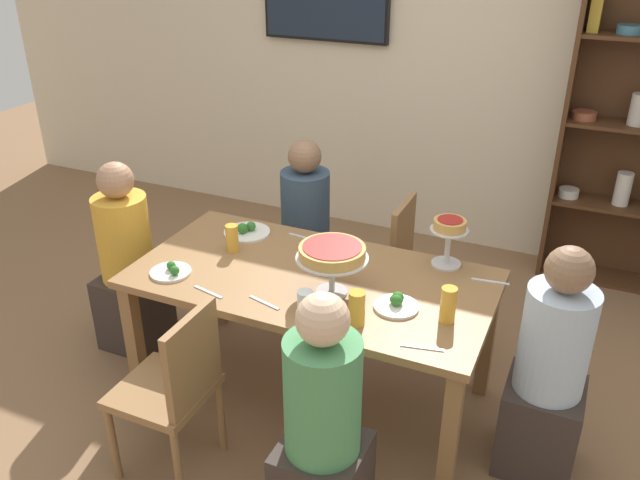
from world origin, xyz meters
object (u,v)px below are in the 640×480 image
(diner_head_west, at_px, (129,271))
(deep_dish_pizza_stand, at_px, (332,255))
(chair_far_right, at_px, (419,267))
(salad_plate_far_diner, at_px, (247,231))
(cutlery_knife_near, at_px, (422,348))
(diner_head_east, at_px, (548,380))
(cutlery_fork_near, at_px, (208,292))
(cutlery_knife_far, at_px, (303,237))
(cutlery_spare_fork, at_px, (490,281))
(beer_glass_amber_short, at_px, (232,238))
(salad_plate_near_diner, at_px, (397,303))
(cutlery_fork_far, at_px, (264,303))
(chair_near_left, at_px, (175,385))
(personal_pizza_stand, at_px, (449,232))
(beer_glass_amber_spare, at_px, (448,305))
(dining_table, at_px, (312,290))
(beer_glass_amber_tall, at_px, (357,308))
(salad_plate_spare, at_px, (171,271))
(diner_far_left, at_px, (306,241))
(diner_near_right, at_px, (322,438))
(water_glass_clear_near, at_px, (305,303))

(diner_head_west, relative_size, deep_dish_pizza_stand, 3.41)
(chair_far_right, xyz_separation_m, salad_plate_far_diner, (-0.86, -0.47, 0.27))
(cutlery_knife_near, bearing_deg, diner_head_east, 22.91)
(cutlery_fork_near, bearing_deg, chair_far_right, 69.56)
(cutlery_knife_far, bearing_deg, cutlery_spare_fork, -177.13)
(beer_glass_amber_short, bearing_deg, salad_plate_near_diner, -10.24)
(diner_head_east, distance_m, deep_dish_pizza_stand, 1.10)
(diner_head_east, xyz_separation_m, cutlery_spare_fork, (-0.34, 0.32, 0.25))
(deep_dish_pizza_stand, height_order, cutlery_fork_far, deep_dish_pizza_stand)
(diner_head_east, bearing_deg, chair_near_left, 25.16)
(personal_pizza_stand, bearing_deg, salad_plate_near_diner, -102.27)
(beer_glass_amber_spare, bearing_deg, cutlery_fork_far, -166.04)
(deep_dish_pizza_stand, distance_m, salad_plate_near_diner, 0.36)
(dining_table, xyz_separation_m, beer_glass_amber_tall, (0.35, -0.30, 0.16))
(beer_glass_amber_tall, relative_size, cutlery_fork_near, 0.88)
(diner_head_west, relative_size, beer_glass_amber_tall, 7.24)
(diner_head_east, distance_m, cutlery_knife_near, 0.65)
(cutlery_knife_far, distance_m, cutlery_spare_fork, 1.03)
(salad_plate_spare, bearing_deg, diner_far_left, 76.78)
(diner_far_left, xyz_separation_m, salad_plate_near_diner, (0.87, -0.87, 0.27))
(deep_dish_pizza_stand, distance_m, cutlery_knife_far, 0.63)
(chair_near_left, xyz_separation_m, cutlery_knife_far, (0.11, 1.08, 0.26))
(chair_near_left, distance_m, salad_plate_far_diner, 1.05)
(deep_dish_pizza_stand, height_order, personal_pizza_stand, personal_pizza_stand)
(diner_far_left, xyz_separation_m, chair_far_right, (0.74, -0.02, -0.01))
(diner_near_right, height_order, diner_head_west, same)
(diner_near_right, distance_m, beer_glass_amber_tall, 0.56)
(cutlery_knife_far, bearing_deg, diner_head_east, 170.91)
(diner_far_left, bearing_deg, diner_head_west, -45.37)
(chair_near_left, bearing_deg, salad_plate_spare, 34.48)
(personal_pizza_stand, xyz_separation_m, beer_glass_amber_spare, (0.13, -0.50, -0.10))
(chair_far_right, bearing_deg, water_glass_clear_near, -11.68)
(dining_table, distance_m, salad_plate_far_diner, 0.60)
(diner_head_west, height_order, diner_head_east, same)
(deep_dish_pizza_stand, distance_m, personal_pizza_stand, 0.64)
(diner_head_east, distance_m, cutlery_fork_near, 1.59)
(beer_glass_amber_short, distance_m, cutlery_knife_far, 0.40)
(beer_glass_amber_tall, xyz_separation_m, beer_glass_amber_short, (-0.84, 0.37, -0.01))
(beer_glass_amber_tall, relative_size, cutlery_spare_fork, 0.88)
(personal_pizza_stand, relative_size, water_glass_clear_near, 2.14)
(dining_table, relative_size, diner_near_right, 1.54)
(personal_pizza_stand, height_order, salad_plate_spare, personal_pizza_stand)
(chair_near_left, xyz_separation_m, cutlery_knife_near, (1.00, 0.36, 0.26))
(beer_glass_amber_short, relative_size, cutlery_knife_far, 0.82)
(cutlery_fork_near, bearing_deg, deep_dish_pizza_stand, 36.91)
(diner_head_west, bearing_deg, diner_near_right, -26.14)
(cutlery_spare_fork, bearing_deg, beer_glass_amber_tall, 45.81)
(diner_head_west, bearing_deg, salad_plate_spare, -27.82)
(salad_plate_near_diner, distance_m, cutlery_knife_far, 0.83)
(deep_dish_pizza_stand, bearing_deg, dining_table, 145.15)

